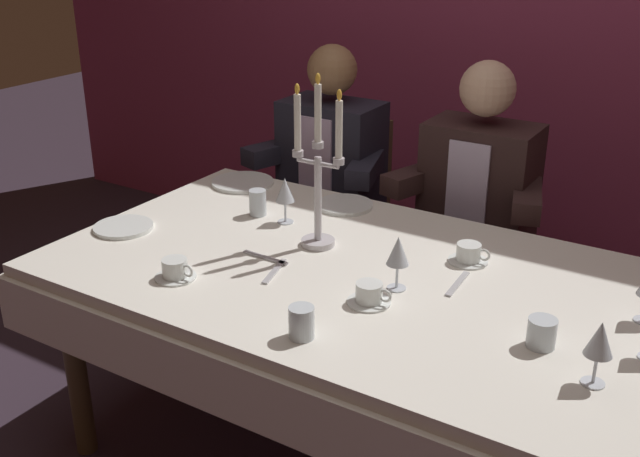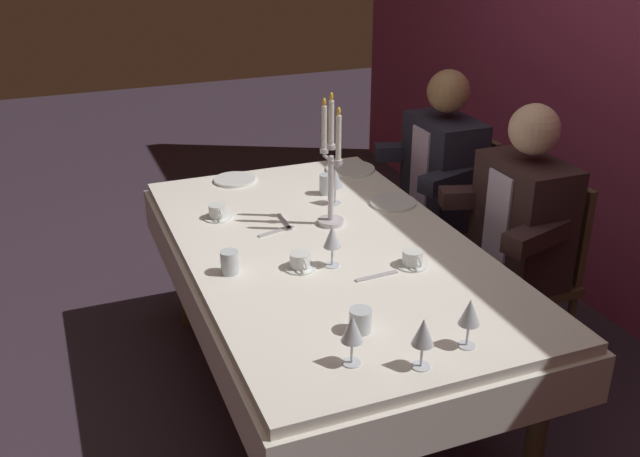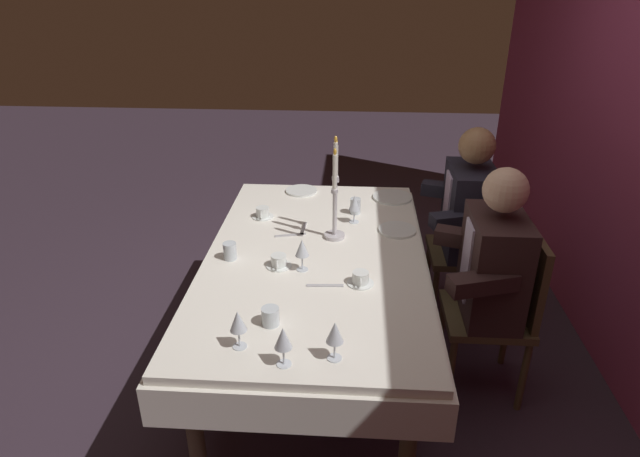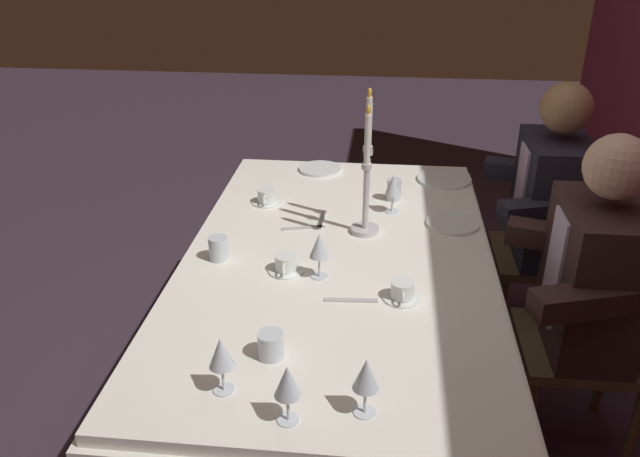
{
  "view_description": "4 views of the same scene",
  "coord_description": "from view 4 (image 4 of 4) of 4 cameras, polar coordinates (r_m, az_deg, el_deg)",
  "views": [
    {
      "loc": [
        1.0,
        -1.81,
        1.76
      ],
      "look_at": [
        -0.1,
        -0.05,
        0.87
      ],
      "focal_mm": 42.44,
      "sensor_mm": 36.0,
      "label": 1
    },
    {
      "loc": [
        2.4,
        -0.98,
        2.0
      ],
      "look_at": [
        0.01,
        -0.04,
        0.83
      ],
      "focal_mm": 41.06,
      "sensor_mm": 36.0,
      "label": 2
    },
    {
      "loc": [
        2.42,
        0.18,
        2.07
      ],
      "look_at": [
        -0.11,
        0.02,
        0.83
      ],
      "focal_mm": 30.57,
      "sensor_mm": 36.0,
      "label": 3
    },
    {
      "loc": [
        2.04,
        0.15,
        1.86
      ],
      "look_at": [
        -0.08,
        -0.07,
        0.8
      ],
      "focal_mm": 36.22,
      "sensor_mm": 36.0,
      "label": 4
    }
  ],
  "objects": [
    {
      "name": "coffee_cup_0",
      "position": [
        2.22,
        -3.03,
        -3.19
      ],
      "size": [
        0.13,
        0.12,
        0.06
      ],
      "color": "white",
      "rests_on": "dining_table"
    },
    {
      "name": "wine_glass_3",
      "position": [
        2.14,
        -0.07,
        -1.64
      ],
      "size": [
        0.07,
        0.07,
        0.16
      ],
      "color": "silver",
      "rests_on": "dining_table"
    },
    {
      "name": "wine_glass_2",
      "position": [
        2.63,
        6.49,
        3.79
      ],
      "size": [
        0.07,
        0.07,
        0.16
      ],
      "color": "silver",
      "rests_on": "dining_table"
    },
    {
      "name": "wine_glass_4",
      "position": [
        1.67,
        -8.74,
        -10.89
      ],
      "size": [
        0.07,
        0.07,
        0.16
      ],
      "color": "silver",
      "rests_on": "dining_table"
    },
    {
      "name": "dinner_plate_0",
      "position": [
        2.6,
        11.65,
        0.45
      ],
      "size": [
        0.21,
        0.21,
        0.01
      ],
      "primitive_type": "cylinder",
      "color": "white",
      "rests_on": "dining_table"
    },
    {
      "name": "coffee_cup_1",
      "position": [
        2.74,
        -4.74,
        2.77
      ],
      "size": [
        0.13,
        0.12,
        0.06
      ],
      "color": "white",
      "rests_on": "dining_table"
    },
    {
      "name": "fork_1",
      "position": [
        2.58,
        0.17,
        0.77
      ],
      "size": [
        0.17,
        0.03,
        0.01
      ],
      "primitive_type": "cube",
      "rotation": [
        0.0,
        0.0,
        -0.05
      ],
      "color": "#B7B7BC",
      "rests_on": "dining_table"
    },
    {
      "name": "spoon_0",
      "position": [
        2.07,
        2.77,
        -6.35
      ],
      "size": [
        0.03,
        0.17,
        0.01
      ],
      "primitive_type": "cube",
      "rotation": [
        0.0,
        0.0,
        1.63
      ],
      "color": "#B7B7BC",
      "rests_on": "dining_table"
    },
    {
      "name": "coffee_cup_2",
      "position": [
        2.08,
        7.3,
        -5.55
      ],
      "size": [
        0.13,
        0.12,
        0.06
      ],
      "color": "white",
      "rests_on": "dining_table"
    },
    {
      "name": "water_tumbler_1",
      "position": [
        2.31,
        -8.99,
        -1.75
      ],
      "size": [
        0.07,
        0.07,
        0.09
      ],
      "primitive_type": "cylinder",
      "color": "silver",
      "rests_on": "dining_table"
    },
    {
      "name": "seated_diner_0",
      "position": [
        2.98,
        19.83,
        2.57
      ],
      "size": [
        0.63,
        0.48,
        1.24
      ],
      "color": "brown",
      "rests_on": "ground_plane"
    },
    {
      "name": "spoon_2",
      "position": [
        2.52,
        -1.44,
        0.06
      ],
      "size": [
        0.06,
        0.17,
        0.01
      ],
      "primitive_type": "cube",
      "rotation": [
        0.0,
        0.0,
        1.82
      ],
      "color": "#B7B7BC",
      "rests_on": "dining_table"
    },
    {
      "name": "dining_table",
      "position": [
        2.39,
        1.53,
        -4.88
      ],
      "size": [
        1.94,
        1.14,
        0.74
      ],
      "color": "white",
      "rests_on": "ground_plane"
    },
    {
      "name": "dinner_plate_2",
      "position": [
        3.09,
        0.02,
        5.28
      ],
      "size": [
        0.2,
        0.2,
        0.01
      ],
      "primitive_type": "cylinder",
      "color": "white",
      "rests_on": "dining_table"
    },
    {
      "name": "dinner_plate_1",
      "position": [
        3.03,
        10.92,
        4.31
      ],
      "size": [
        0.25,
        0.25,
        0.01
      ],
      "primitive_type": "cylinder",
      "color": "white",
      "rests_on": "dining_table"
    },
    {
      "name": "seated_diner_1",
      "position": [
        2.4,
        23.14,
        -3.94
      ],
      "size": [
        0.63,
        0.48,
        1.24
      ],
      "color": "brown",
      "rests_on": "ground_plane"
    },
    {
      "name": "wine_glass_0",
      "position": [
        1.57,
        -2.9,
        -13.49
      ],
      "size": [
        0.07,
        0.07,
        0.16
      ],
      "color": "silver",
      "rests_on": "dining_table"
    },
    {
      "name": "candelabra",
      "position": [
        2.41,
        4.15,
        4.54
      ],
      "size": [
        0.19,
        0.11,
        0.56
      ],
      "color": "silver",
      "rests_on": "dining_table"
    },
    {
      "name": "ground_plane",
      "position": [
        2.76,
        1.37,
        -15.98
      ],
      "size": [
        12.0,
        12.0,
        0.0
      ],
      "primitive_type": "plane",
      "color": "#352834"
    },
    {
      "name": "water_tumbler_2",
      "position": [
        1.82,
        -4.38,
        -10.23
      ],
      "size": [
        0.07,
        0.07,
        0.08
      ],
      "primitive_type": "cylinder",
      "color": "silver",
      "rests_on": "dining_table"
    },
    {
      "name": "wine_glass_1",
      "position": [
        1.59,
        4.09,
        -12.81
      ],
      "size": [
        0.07,
        0.07,
        0.16
      ],
      "color": "silver",
      "rests_on": "dining_table"
    },
    {
      "name": "water_tumbler_0",
      "position": [
        2.77,
        6.55,
        3.42
      ],
      "size": [
        0.06,
        0.06,
        0.09
      ],
      "primitive_type": "cylinder",
      "color": "silver",
      "rests_on": "dining_table"
    }
  ]
}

